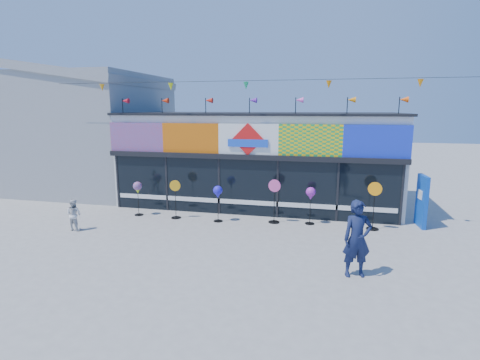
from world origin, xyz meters
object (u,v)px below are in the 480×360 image
(spinner_0, at_px, (138,188))
(child, at_px, (74,215))
(spinner_5, at_px, (374,205))
(spinner_2, at_px, (218,193))
(blue_sign, at_px, (422,201))
(spinner_1, at_px, (175,198))
(spinner_4, at_px, (311,195))
(spinner_3, at_px, (274,200))
(adult_man, at_px, (357,239))

(spinner_0, bearing_deg, child, -120.51)
(spinner_5, relative_size, child, 1.52)
(spinner_5, bearing_deg, child, -166.64)
(spinner_0, relative_size, spinner_2, 0.99)
(blue_sign, bearing_deg, spinner_5, -160.80)
(spinner_1, height_order, spinner_4, spinner_1)
(blue_sign, bearing_deg, spinner_3, -176.71)
(spinner_0, relative_size, adult_man, 0.69)
(spinner_3, xyz_separation_m, spinner_5, (3.58, -0.01, 0.03))
(child, bearing_deg, spinner_2, -149.51)
(spinner_2, bearing_deg, spinner_3, 8.98)
(blue_sign, relative_size, spinner_4, 1.35)
(spinner_4, bearing_deg, adult_man, -72.24)
(spinner_1, bearing_deg, spinner_0, 178.46)
(blue_sign, relative_size, spinner_2, 1.36)
(adult_man, bearing_deg, spinner_5, 62.39)
(spinner_0, height_order, spinner_2, spinner_2)
(blue_sign, height_order, spinner_5, blue_sign)
(spinner_2, distance_m, spinner_3, 2.16)
(spinner_1, bearing_deg, child, -143.39)
(blue_sign, xyz_separation_m, spinner_3, (-5.32, -0.77, -0.08))
(spinner_4, relative_size, child, 1.24)
(child, bearing_deg, spinner_5, -160.68)
(spinner_1, bearing_deg, blue_sign, 6.55)
(adult_man, bearing_deg, spinner_3, 107.70)
(spinner_3, height_order, spinner_5, spinner_5)
(spinner_5, relative_size, adult_man, 0.86)
(spinner_2, distance_m, spinner_5, 5.71)
(spinner_5, bearing_deg, spinner_1, -177.89)
(spinner_1, distance_m, child, 3.70)
(spinner_5, height_order, adult_man, adult_man)
(spinner_0, bearing_deg, spinner_1, -1.54)
(blue_sign, xyz_separation_m, child, (-12.16, -3.26, -0.39))
(spinner_1, distance_m, spinner_4, 5.24)
(spinner_4, bearing_deg, spinner_2, -172.32)
(blue_sign, bearing_deg, child, -169.93)
(adult_man, bearing_deg, blue_sign, 46.20)
(blue_sign, height_order, spinner_3, blue_sign)
(spinner_5, bearing_deg, spinner_3, 179.78)
(adult_man, relative_size, child, 1.77)
(spinner_0, relative_size, child, 1.22)
(spinner_0, height_order, spinner_3, spinner_3)
(spinner_3, bearing_deg, blue_sign, 8.21)
(blue_sign, distance_m, spinner_5, 1.92)
(spinner_3, xyz_separation_m, adult_man, (2.70, -4.12, 0.12))
(spinner_0, bearing_deg, blue_sign, 5.34)
(blue_sign, relative_size, spinner_3, 1.15)
(blue_sign, height_order, spinner_4, blue_sign)
(spinner_3, bearing_deg, spinner_5, -0.22)
(spinner_2, xyz_separation_m, spinner_5, (5.70, 0.32, -0.21))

